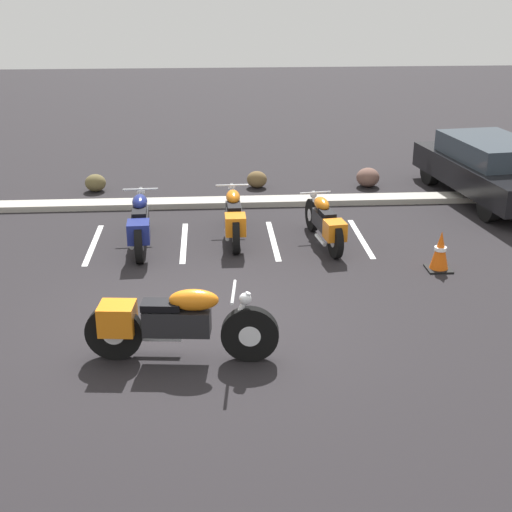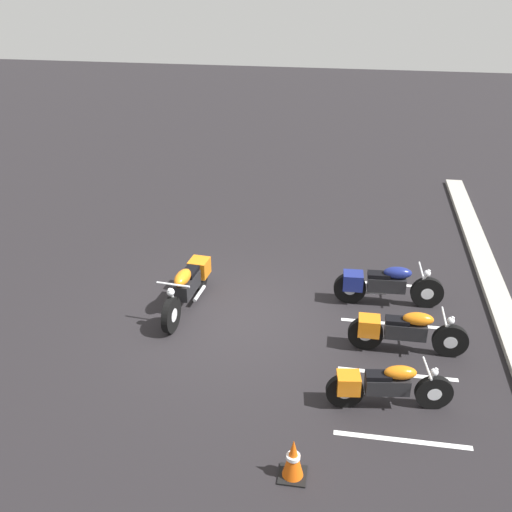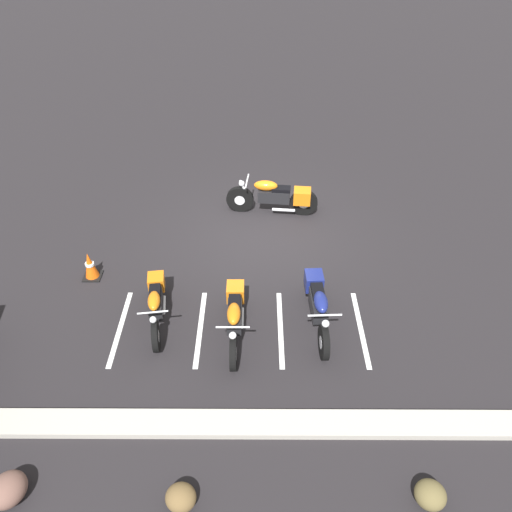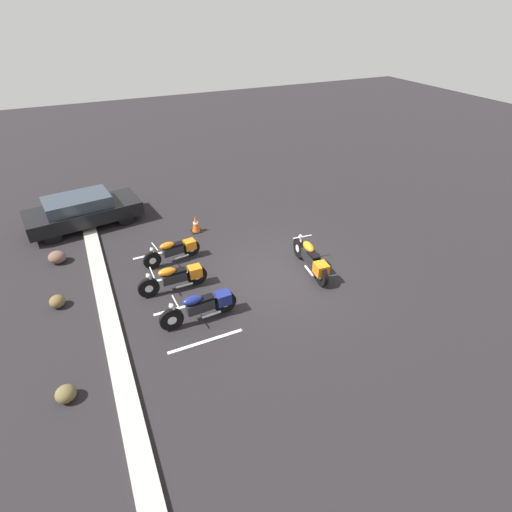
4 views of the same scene
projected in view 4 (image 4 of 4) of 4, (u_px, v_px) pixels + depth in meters
The scene contains 15 objects.
ground at pixel (281, 274), 13.36m from camera, with size 60.00×60.00×0.00m, color black.
motorcycle_orange_featured at pixel (311, 259), 13.18m from camera, with size 2.43×0.70×0.96m.
parked_bike_0 at pixel (203, 306), 11.24m from camera, with size 0.64×2.29×0.90m.
parked_bike_1 at pixel (176, 277), 12.41m from camera, with size 0.62×2.19×0.86m.
parked_bike_2 at pixel (175, 250), 13.79m from camera, with size 0.65×2.06×0.81m.
car_black at pixel (82, 210), 15.82m from camera, with size 2.36×4.50×1.29m.
concrete_curb at pixel (109, 319), 11.39m from camera, with size 18.00×0.50×0.12m, color #A8A399.
landscape_rock_0 at pixel (66, 394), 9.09m from camera, with size 0.46×0.47×0.39m, color brown.
landscape_rock_1 at pixel (57, 257), 13.82m from camera, with size 0.59×0.53×0.43m, color brown.
landscape_rock_2 at pixel (57, 301), 11.85m from camera, with size 0.44×0.46×0.38m, color brown.
traffic_cone at pixel (196, 224), 15.60m from camera, with size 0.40×0.40×0.67m.
stall_line_0 at pixel (206, 341), 10.74m from camera, with size 0.10×2.10×0.00m, color white.
stall_line_1 at pixel (188, 305), 11.99m from camera, with size 0.10×2.10×0.00m, color white.
stall_line_2 at pixel (174, 276), 13.23m from camera, with size 0.10×2.10×0.00m, color white.
stall_line_3 at pixel (162, 252), 14.48m from camera, with size 0.10×2.10×0.00m, color white.
Camera 4 is at (-9.54, 5.30, 7.78)m, focal length 28.00 mm.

